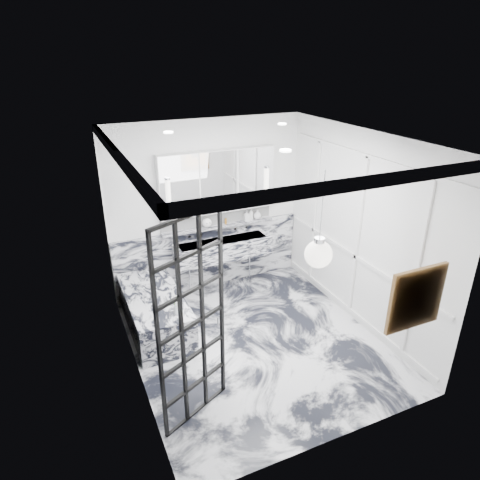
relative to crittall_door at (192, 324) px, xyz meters
name	(u,v)px	position (x,y,z in m)	size (l,w,h in m)	color
floor	(255,342)	(1.14, 0.86, -1.17)	(3.60, 3.60, 0.00)	silver
ceiling	(259,138)	(1.14, 0.86, 1.63)	(3.60, 3.60, 0.00)	white
wall_back	(208,207)	(1.14, 2.66, 0.23)	(3.60, 3.60, 0.00)	white
wall_front	(345,329)	(1.14, -0.94, 0.23)	(3.60, 3.60, 0.00)	white
wall_left	(129,276)	(-0.46, 0.86, 0.23)	(3.60, 3.60, 0.00)	white
wall_right	(360,231)	(2.74, 0.86, 0.23)	(3.60, 3.60, 0.00)	white
marble_clad_back	(210,256)	(1.14, 2.63, -0.64)	(3.18, 0.05, 1.05)	silver
marble_clad_left	(130,280)	(-0.44, 0.86, 0.17)	(0.02, 3.56, 2.68)	silver
panel_molding	(358,237)	(2.72, 0.86, 0.13)	(0.03, 3.40, 2.30)	white
soap_bottle_a	(251,214)	(1.88, 2.57, 0.02)	(0.08, 0.08, 0.20)	#8C5919
soap_bottle_b	(247,216)	(1.79, 2.57, 0.01)	(0.08, 0.09, 0.18)	#4C4C51
soap_bottle_c	(257,214)	(1.99, 2.57, 0.00)	(0.13, 0.13, 0.16)	silver
face_pot	(207,223)	(1.09, 2.57, 0.00)	(0.15, 0.15, 0.15)	white
amber_bottle	(226,221)	(1.42, 2.57, -0.03)	(0.04, 0.04, 0.10)	#8C5919
flower_vase	(177,310)	(0.14, 1.16, -0.56)	(0.08, 0.08, 0.12)	silver
crittall_door	(192,324)	(0.00, 0.00, 0.00)	(0.88, 0.04, 2.34)	black
artwork	(416,298)	(2.02, -0.90, 0.31)	(0.57, 0.05, 0.57)	#B26612
pendant_light	(318,254)	(1.14, -0.46, 0.77)	(0.27, 0.27, 0.27)	white
trough_sink	(223,249)	(1.29, 2.41, -0.44)	(1.60, 0.45, 0.30)	silver
ledge	(219,226)	(1.29, 2.58, -0.10)	(1.90, 0.14, 0.04)	silver
subway_tile	(217,217)	(1.29, 2.64, 0.04)	(1.90, 0.03, 0.23)	white
mirror_cabinet	(218,182)	(1.29, 2.58, 0.65)	(1.90, 0.16, 1.00)	white
sconce_left	(168,192)	(0.47, 2.49, 0.61)	(0.07, 0.07, 0.40)	white
sconce_right	(267,180)	(2.11, 2.49, 0.61)	(0.07, 0.07, 0.40)	white
bathtub	(155,311)	(-0.03, 1.75, -0.89)	(0.75, 1.65, 0.55)	silver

